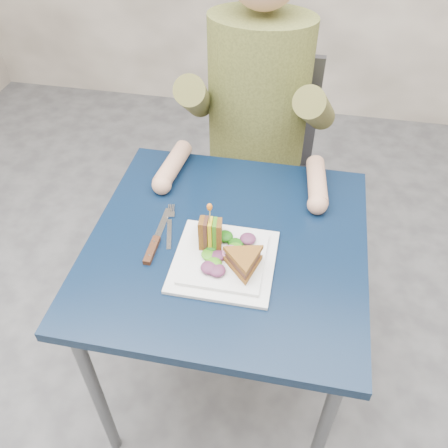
% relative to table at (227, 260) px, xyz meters
% --- Properties ---
extents(ground, '(4.00, 4.00, 0.00)m').
position_rel_table_xyz_m(ground, '(0.00, 0.00, -0.65)').
color(ground, '#525255').
rests_on(ground, ground).
extents(table, '(0.75, 0.75, 0.73)m').
position_rel_table_xyz_m(table, '(0.00, 0.00, 0.00)').
color(table, black).
rests_on(table, ground).
extents(chair, '(0.42, 0.40, 0.93)m').
position_rel_table_xyz_m(chair, '(0.00, 0.65, -0.11)').
color(chair, '#47474C').
rests_on(chair, ground).
extents(diner, '(0.54, 0.59, 0.74)m').
position_rel_table_xyz_m(diner, '(-0.00, 0.54, 0.26)').
color(diner, '#515527').
rests_on(diner, chair).
extents(plate, '(0.26, 0.26, 0.02)m').
position_rel_table_xyz_m(plate, '(0.01, -0.08, 0.09)').
color(plate, white).
rests_on(plate, table).
extents(sandwich_flat, '(0.17, 0.17, 0.05)m').
position_rel_table_xyz_m(sandwich_flat, '(0.06, -0.10, 0.12)').
color(sandwich_flat, brown).
rests_on(sandwich_flat, plate).
extents(sandwich_upright, '(0.08, 0.13, 0.13)m').
position_rel_table_xyz_m(sandwich_upright, '(-0.04, -0.03, 0.13)').
color(sandwich_upright, brown).
rests_on(sandwich_upright, plate).
extents(fork, '(0.06, 0.18, 0.01)m').
position_rel_table_xyz_m(fork, '(-0.17, 0.02, 0.08)').
color(fork, silver).
rests_on(fork, table).
extents(knife, '(0.02, 0.22, 0.02)m').
position_rel_table_xyz_m(knife, '(-0.19, -0.06, 0.09)').
color(knife, silver).
rests_on(knife, table).
extents(toothpick, '(0.01, 0.01, 0.06)m').
position_rel_table_xyz_m(toothpick, '(-0.04, -0.03, 0.20)').
color(toothpick, tan).
rests_on(toothpick, sandwich_upright).
extents(toothpick_frill, '(0.01, 0.01, 0.02)m').
position_rel_table_xyz_m(toothpick_frill, '(-0.04, -0.03, 0.23)').
color(toothpick_frill, orange).
rests_on(toothpick_frill, sandwich_upright).
extents(lettuce_spill, '(0.15, 0.13, 0.02)m').
position_rel_table_xyz_m(lettuce_spill, '(0.01, -0.07, 0.11)').
color(lettuce_spill, '#337A14').
rests_on(lettuce_spill, plate).
extents(onion_ring, '(0.04, 0.04, 0.02)m').
position_rel_table_xyz_m(onion_ring, '(0.02, -0.07, 0.11)').
color(onion_ring, '#9E4C7A').
rests_on(onion_ring, plate).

